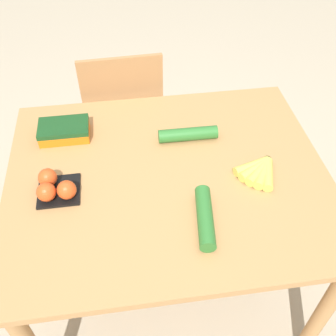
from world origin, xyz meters
TOP-DOWN VIEW (x-y plane):
  - ground_plane at (0.00, 0.00)m, footprint 12.00×12.00m
  - dining_table at (0.00, 0.00)m, footprint 1.20×0.99m
  - chair at (-0.14, 0.69)m, footprint 0.44×0.42m
  - banana_bunch at (0.34, -0.05)m, footprint 0.16×0.16m
  - tomato_pack at (-0.41, -0.04)m, footprint 0.15×0.15m
  - carrot_bag at (-0.39, 0.27)m, footprint 0.20×0.13m
  - cucumber_near at (0.11, 0.18)m, footprint 0.24×0.06m
  - cucumber_far at (0.09, -0.24)m, footprint 0.08×0.24m

SIDE VIEW (x-z plane):
  - ground_plane at x=0.00m, z-range 0.00..0.00m
  - chair at x=-0.14m, z-range 0.01..0.94m
  - dining_table at x=0.00m, z-range 0.28..1.04m
  - banana_bunch at x=0.34m, z-range 0.76..0.80m
  - cucumber_near at x=0.11m, z-range 0.76..0.81m
  - cucumber_far at x=0.09m, z-range 0.76..0.81m
  - carrot_bag at x=-0.39m, z-range 0.77..0.82m
  - tomato_pack at x=-0.41m, z-range 0.76..0.84m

